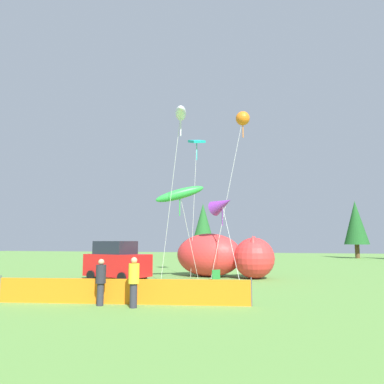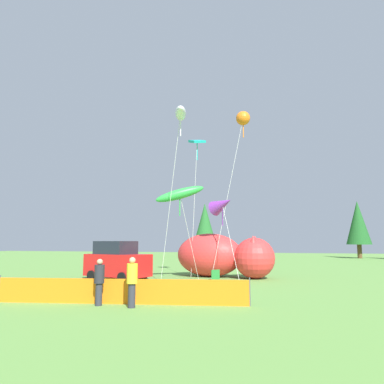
{
  "view_description": "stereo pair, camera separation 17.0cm",
  "coord_description": "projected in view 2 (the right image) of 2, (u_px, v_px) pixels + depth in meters",
  "views": [
    {
      "loc": [
        6.37,
        -17.44,
        2.29
      ],
      "look_at": [
        1.0,
        3.45,
        5.14
      ],
      "focal_mm": 35.0,
      "sensor_mm": 36.0,
      "label": 1
    },
    {
      "loc": [
        6.53,
        -17.4,
        2.29
      ],
      "look_at": [
        1.0,
        3.45,
        5.14
      ],
      "focal_mm": 35.0,
      "sensor_mm": 36.0,
      "label": 2
    }
  ],
  "objects": [
    {
      "name": "ground_plane",
      "position": [
        154.0,
        289.0,
        18.03
      ],
      "size": [
        120.0,
        120.0,
        0.0
      ],
      "primitive_type": "plane",
      "color": "#609342"
    },
    {
      "name": "parked_car",
      "position": [
        117.0,
        261.0,
        22.36
      ],
      "size": [
        4.27,
        2.88,
        2.31
      ],
      "rotation": [
        0.0,
        0.0,
        -0.3
      ],
      "color": "red",
      "rests_on": "ground"
    },
    {
      "name": "folding_chair",
      "position": [
        213.0,
        278.0,
        17.63
      ],
      "size": [
        0.76,
        0.76,
        0.97
      ],
      "rotation": [
        0.0,
        0.0,
        2.54
      ],
      "color": "#267F33",
      "rests_on": "ground"
    },
    {
      "name": "inflatable_cat",
      "position": [
        221.0,
        257.0,
        24.22
      ],
      "size": [
        6.79,
        3.81,
        2.81
      ],
      "rotation": [
        0.0,
        0.0,
        -0.22
      ],
      "color": "red",
      "rests_on": "ground"
    },
    {
      "name": "safety_fence",
      "position": [
        120.0,
        291.0,
        13.82
      ],
      "size": [
        9.41,
        1.56,
        1.01
      ],
      "rotation": [
        0.0,
        0.0,
        0.16
      ],
      "color": "orange",
      "rests_on": "ground"
    },
    {
      "name": "spectator_in_black_shirt",
      "position": [
        99.0,
        280.0,
        13.54
      ],
      "size": [
        0.36,
        0.36,
        1.66
      ],
      "color": "#2D2D38",
      "rests_on": "ground"
    },
    {
      "name": "spectator_in_white_shirt",
      "position": [
        132.0,
        280.0,
        13.12
      ],
      "size": [
        0.38,
        0.38,
        1.74
      ],
      "color": "#2D2D38",
      "rests_on": "ground"
    },
    {
      "name": "kite_teal_diamond",
      "position": [
        197.0,
        144.0,
        25.47
      ],
      "size": [
        1.28,
        1.26,
        9.33
      ],
      "color": "silver",
      "rests_on": "ground"
    },
    {
      "name": "kite_white_ghost",
      "position": [
        181.0,
        114.0,
        21.15
      ],
      "size": [
        2.08,
        2.86,
        9.95
      ],
      "color": "silver",
      "rests_on": "ground"
    },
    {
      "name": "kite_purple_delta",
      "position": [
        222.0,
        204.0,
        22.79
      ],
      "size": [
        2.34,
        3.35,
        5.22
      ],
      "color": "silver",
      "rests_on": "ground"
    },
    {
      "name": "kite_orange_flower",
      "position": [
        243.0,
        119.0,
        24.5
      ],
      "size": [
        2.44,
        1.66,
        10.77
      ],
      "color": "silver",
      "rests_on": "ground"
    },
    {
      "name": "kite_green_fish",
      "position": [
        180.0,
        194.0,
        22.21
      ],
      "size": [
        3.01,
        2.33,
        5.79
      ],
      "color": "silver",
      "rests_on": "ground"
    },
    {
      "name": "horizon_tree_west",
      "position": [
        358.0,
        223.0,
        51.51
      ],
      "size": [
        3.3,
        3.3,
        7.87
      ],
      "color": "brown",
      "rests_on": "ground"
    },
    {
      "name": "horizon_tree_mid",
      "position": [
        205.0,
        224.0,
        52.88
      ],
      "size": [
        3.2,
        3.2,
        7.64
      ],
      "color": "brown",
      "rests_on": "ground"
    }
  ]
}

